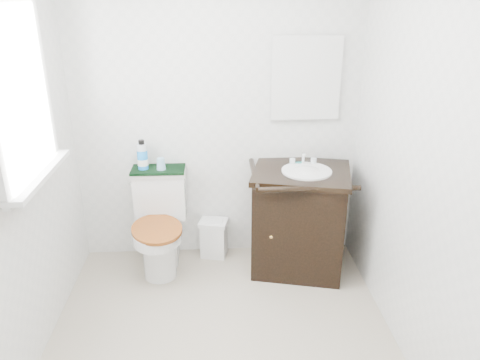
{
  "coord_description": "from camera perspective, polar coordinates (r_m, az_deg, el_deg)",
  "views": [
    {
      "loc": [
        -0.02,
        -2.3,
        2.06
      ],
      "look_at": [
        0.15,
        0.75,
        0.82
      ],
      "focal_mm": 35.0,
      "sensor_mm": 36.0,
      "label": 1
    }
  ],
  "objects": [
    {
      "name": "vanity",
      "position": [
        3.65,
        7.28,
        -4.53
      ],
      "size": [
        0.83,
        0.75,
        0.92
      ],
      "color": "black",
      "rests_on": "floor"
    },
    {
      "name": "toilet",
      "position": [
        3.72,
        -9.71,
        -5.73
      ],
      "size": [
        0.45,
        0.66,
        0.77
      ],
      "color": "silver",
      "rests_on": "floor"
    },
    {
      "name": "floor",
      "position": [
        3.09,
        -2.18,
        -19.71
      ],
      "size": [
        2.4,
        2.4,
        0.0
      ],
      "primitive_type": "plane",
      "color": "#A79C86",
      "rests_on": "ground"
    },
    {
      "name": "wall_back",
      "position": [
        3.61,
        -2.87,
        8.3
      ],
      "size": [
        2.4,
        0.0,
        2.4
      ],
      "primitive_type": "plane",
      "rotation": [
        1.57,
        0.0,
        0.0
      ],
      "color": "silver",
      "rests_on": "ground"
    },
    {
      "name": "soap_bar",
      "position": [
        3.62,
        7.19,
        2.1
      ],
      "size": [
        0.07,
        0.05,
        0.02
      ],
      "primitive_type": "ellipsoid",
      "color": "teal",
      "rests_on": "vanity"
    },
    {
      "name": "cup",
      "position": [
        3.61,
        -9.62,
        1.96
      ],
      "size": [
        0.07,
        0.07,
        0.09
      ],
      "primitive_type": "cone",
      "color": "#7BACCA",
      "rests_on": "towel"
    },
    {
      "name": "trash_bin",
      "position": [
        3.9,
        -3.21,
        -7.05
      ],
      "size": [
        0.25,
        0.22,
        0.32
      ],
      "color": "silver",
      "rests_on": "floor"
    },
    {
      "name": "window",
      "position": [
        2.81,
        -25.53,
        9.54
      ],
      "size": [
        0.02,
        0.7,
        0.9
      ],
      "primitive_type": "cube",
      "color": "white",
      "rests_on": "wall_left"
    },
    {
      "name": "mouthwash_bottle",
      "position": [
        3.63,
        -11.81,
        2.9
      ],
      "size": [
        0.08,
        0.08,
        0.23
      ],
      "color": "#1A81E2",
      "rests_on": "towel"
    },
    {
      "name": "towel",
      "position": [
        3.65,
        -9.95,
        1.27
      ],
      "size": [
        0.41,
        0.22,
        0.02
      ],
      "primitive_type": "cube",
      "color": "black",
      "rests_on": "toilet"
    },
    {
      "name": "wall_right",
      "position": [
        2.7,
        21.47,
        1.98
      ],
      "size": [
        0.0,
        2.4,
        2.4
      ],
      "primitive_type": "plane",
      "rotation": [
        1.57,
        0.0,
        -1.57
      ],
      "color": "silver",
      "rests_on": "ground"
    },
    {
      "name": "mirror",
      "position": [
        3.6,
        8.07,
        12.15
      ],
      "size": [
        0.5,
        0.02,
        0.6
      ],
      "primitive_type": "cube",
      "color": "silver",
      "rests_on": "wall_back"
    },
    {
      "name": "wall_front",
      "position": [
        1.4,
        -1.81,
        -15.83
      ],
      "size": [
        2.4,
        0.0,
        2.4
      ],
      "primitive_type": "plane",
      "rotation": [
        -1.57,
        0.0,
        0.0
      ],
      "color": "silver",
      "rests_on": "ground"
    },
    {
      "name": "wall_left",
      "position": [
        2.68,
        -26.77,
        0.99
      ],
      "size": [
        0.0,
        2.4,
        2.4
      ],
      "primitive_type": "plane",
      "rotation": [
        1.57,
        0.0,
        1.57
      ],
      "color": "silver",
      "rests_on": "ground"
    }
  ]
}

